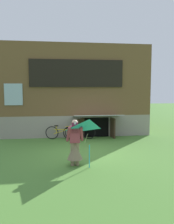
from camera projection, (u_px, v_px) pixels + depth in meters
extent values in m
plane|color=#4C7F33|center=(84.00, 152.00, 9.46)|extent=(60.00, 60.00, 0.00)
cube|color=gray|center=(73.00, 120.00, 15.00)|extent=(8.16, 5.34, 1.16)
cube|color=brown|center=(73.00, 81.00, 14.75)|extent=(8.16, 5.34, 3.82)
cube|color=black|center=(77.00, 73.00, 12.04)|extent=(4.88, 0.08, 1.42)
cube|color=#9EB7C6|center=(77.00, 73.00, 12.06)|extent=(4.72, 0.04, 1.30)
cube|color=#9EB7C6|center=(13.00, 94.00, 11.73)|extent=(0.90, 0.06, 1.10)
cube|color=black|center=(96.00, 127.00, 12.49)|extent=(1.40, 0.03, 1.05)
cube|color=#3D2B1E|center=(81.00, 128.00, 12.09)|extent=(0.44, 0.61, 1.05)
cube|color=#3D2B1E|center=(112.00, 128.00, 12.32)|extent=(0.15, 0.70, 1.05)
cube|color=#B2B2B7|center=(98.00, 116.00, 11.89)|extent=(2.52, 1.09, 0.18)
cylinder|color=#7F6B51|center=(73.00, 154.00, 7.81)|extent=(0.14, 0.14, 0.79)
cylinder|color=#7F6B51|center=(77.00, 154.00, 7.83)|extent=(0.14, 0.14, 0.79)
cone|color=#7F6B51|center=(75.00, 151.00, 7.81)|extent=(0.52, 0.52, 0.59)
cube|color=#993847|center=(75.00, 134.00, 7.75)|extent=(0.34, 0.20, 0.56)
cylinder|color=#993847|center=(68.00, 134.00, 7.62)|extent=(0.17, 0.32, 0.52)
cylinder|color=#993847|center=(82.00, 134.00, 7.68)|extent=(0.17, 0.32, 0.52)
cube|color=maroon|center=(75.00, 128.00, 7.67)|extent=(0.20, 0.08, 0.36)
sphere|color=#D8AD8E|center=(75.00, 123.00, 7.71)|extent=(0.21, 0.21, 0.21)
pyramid|color=#2DB2CC|center=(89.00, 132.00, 7.21)|extent=(1.02, 0.87, 0.50)
cylinder|color=beige|center=(86.00, 139.00, 7.56)|extent=(0.01, 0.66, 0.43)
cylinder|color=#2DB2CC|center=(89.00, 156.00, 7.58)|extent=(0.03, 0.03, 0.76)
torus|color=black|center=(89.00, 133.00, 11.94)|extent=(0.67, 0.17, 0.68)
torus|color=black|center=(71.00, 132.00, 11.99)|extent=(0.67, 0.17, 0.68)
cylinder|color=#ADAFB5|center=(80.00, 129.00, 11.95)|extent=(0.68, 0.17, 0.04)
cylinder|color=#ADAFB5|center=(80.00, 131.00, 11.96)|extent=(0.75, 0.18, 0.28)
cylinder|color=#ADAFB5|center=(76.00, 129.00, 11.96)|extent=(0.04, 0.04, 0.38)
cube|color=black|center=(76.00, 125.00, 11.94)|extent=(0.20, 0.08, 0.05)
cylinder|color=#ADAFB5|center=(89.00, 126.00, 11.91)|extent=(0.44, 0.11, 0.03)
torus|color=black|center=(70.00, 133.00, 11.89)|extent=(0.67, 0.14, 0.67)
torus|color=black|center=(52.00, 133.00, 11.90)|extent=(0.67, 0.14, 0.67)
cylinder|color=gold|center=(61.00, 129.00, 11.87)|extent=(0.68, 0.13, 0.04)
cylinder|color=gold|center=(61.00, 132.00, 11.88)|extent=(0.75, 0.14, 0.27)
cylinder|color=gold|center=(56.00, 129.00, 11.88)|extent=(0.04, 0.04, 0.38)
cube|color=black|center=(56.00, 126.00, 11.86)|extent=(0.20, 0.08, 0.05)
cylinder|color=gold|center=(70.00, 126.00, 11.85)|extent=(0.44, 0.09, 0.03)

